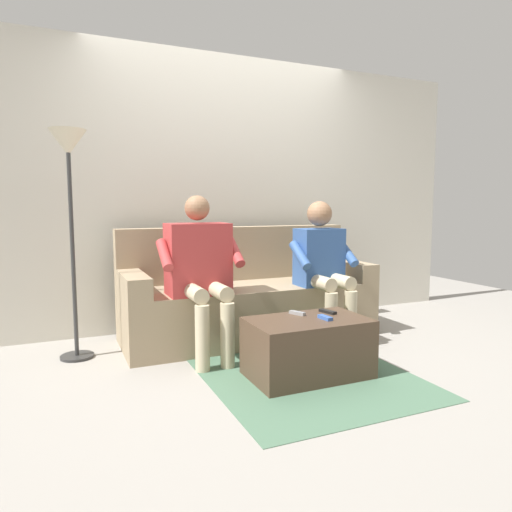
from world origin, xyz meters
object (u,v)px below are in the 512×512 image
Objects in this scene: person_right_seated at (200,265)px; remote_gray at (297,313)px; couch at (248,300)px; person_left_seated at (323,262)px; remote_blue at (325,318)px; coffee_table at (308,348)px; floor_lamp at (69,170)px; remote_black at (328,312)px.

person_right_seated reaches higher than remote_gray.
couch is at bearing 154.41° from remote_gray.
person_left_seated is 0.87m from remote_blue.
floor_lamp is (1.38, -1.01, 1.18)m from coffee_table.
person_left_seated is at bearing 110.01° from remote_gray.
person_right_seated is 0.72× the size of floor_lamp.
person_right_seated is at bearing -142.78° from remote_black.
remote_black is at bearing 61.34° from person_left_seated.
floor_lamp is at bearing -36.08° from coffee_table.
person_left_seated is 10.21× the size of remote_blue.
couch is 17.86× the size of remote_gray.
person_right_seated reaches higher than coffee_table.
person_left_seated is at bearing 144.67° from couch.
person_left_seated is 1.04m from person_right_seated.
coffee_table is 5.77× the size of remote_black.
remote_gray reaches higher than coffee_table.
remote_black is at bearing 54.62° from remote_gray.
coffee_table is at bearing 143.92° from floor_lamp.
remote_black is at bearing 137.00° from remote_blue.
floor_lamp is (1.37, -0.87, 0.97)m from remote_gray.
floor_lamp reaches higher than remote_blue.
person_left_seated is 2.06m from floor_lamp.
person_left_seated is at bearing 138.00° from remote_black.
couch is 15.65× the size of remote_black.
person_left_seated is at bearing -128.11° from coffee_table.
person_left_seated is at bearing 178.32° from person_right_seated.
couch is at bearing 179.54° from remote_blue.
coffee_table is 1.00m from person_right_seated.
floor_lamp is (0.86, -0.31, 0.68)m from person_right_seated.
person_right_seated is (0.52, 0.34, 0.37)m from couch.
couch is 0.72m from person_left_seated.
couch is 2.71× the size of coffee_table.
couch reaches higher than remote_black.
coffee_table is at bearing -21.79° from remote_gray.
remote_blue is at bearing 95.09° from couch.
person_right_seated is 1.01m from remote_blue.
person_right_seated is 1.14m from floor_lamp.
remote_blue is at bearing -50.80° from remote_black.
person_right_seated is 10.55× the size of remote_blue.
person_left_seated reaches higher than remote_black.
person_right_seated is at bearing 33.04° from couch.
remote_blue is (0.11, 0.15, 0.00)m from remote_black.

